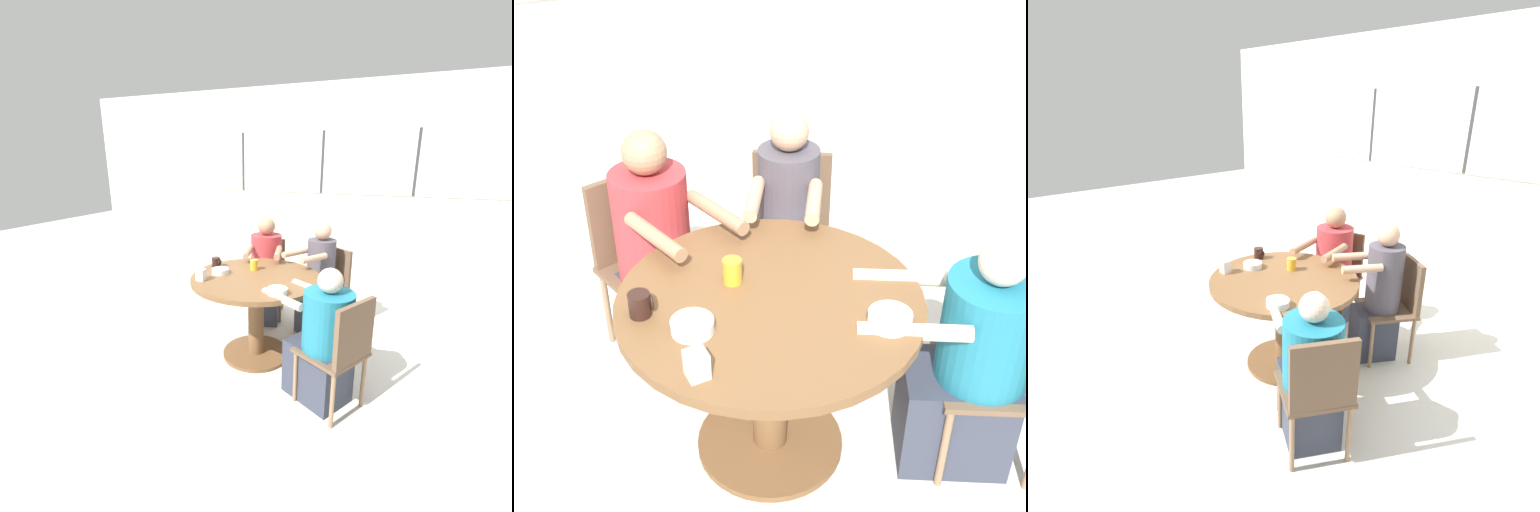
% 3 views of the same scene
% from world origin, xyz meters
% --- Properties ---
extents(ground_plane, '(16.00, 16.00, 0.00)m').
position_xyz_m(ground_plane, '(0.00, 0.00, 0.00)').
color(ground_plane, beige).
extents(wall_back_with_windows, '(8.40, 0.08, 2.80)m').
position_xyz_m(wall_back_with_windows, '(0.00, 2.79, 1.42)').
color(wall_back_with_windows, white).
rests_on(wall_back_with_windows, ground_plane).
extents(dining_table, '(1.12, 1.12, 0.76)m').
position_xyz_m(dining_table, '(0.00, 0.00, 0.56)').
color(dining_table, brown).
rests_on(dining_table, ground_plane).
extents(chair_for_woman_green_shirt, '(0.55, 0.55, 0.85)m').
position_xyz_m(chair_for_woman_green_shirt, '(0.81, -0.46, 0.51)').
color(chair_for_woman_green_shirt, brown).
rests_on(chair_for_woman_green_shirt, ground_plane).
extents(chair_for_man_blue_shirt, '(0.55, 0.55, 0.85)m').
position_xyz_m(chair_for_man_blue_shirt, '(0.50, 0.78, 0.51)').
color(chair_for_man_blue_shirt, brown).
rests_on(chair_for_man_blue_shirt, ground_plane).
extents(chair_for_man_teal_shirt, '(0.48, 0.48, 0.85)m').
position_xyz_m(chair_for_man_teal_shirt, '(-0.22, 0.91, 0.51)').
color(chair_for_man_teal_shirt, brown).
rests_on(chair_for_man_teal_shirt, ground_plane).
extents(person_woman_green_shirt, '(0.73, 0.62, 1.03)m').
position_xyz_m(person_woman_green_shirt, '(0.66, -0.38, 0.45)').
color(person_woman_green_shirt, '#333847').
rests_on(person_woman_green_shirt, ground_plane).
extents(person_man_blue_shirt, '(0.51, 0.57, 1.14)m').
position_xyz_m(person_man_blue_shirt, '(0.42, 0.65, 0.52)').
color(person_man_blue_shirt, '#333847').
rests_on(person_man_blue_shirt, ground_plane).
extents(person_man_teal_shirt, '(0.46, 0.66, 1.14)m').
position_xyz_m(person_man_teal_shirt, '(-0.18, 0.74, 0.51)').
color(person_man_teal_shirt, '#333847').
rests_on(person_man_teal_shirt, ground_plane).
extents(coffee_mug, '(0.08, 0.08, 0.09)m').
position_xyz_m(coffee_mug, '(-0.44, 0.11, 0.80)').
color(coffee_mug, black).
rests_on(coffee_mug, dining_table).
extents(juice_glass, '(0.07, 0.07, 0.10)m').
position_xyz_m(juice_glass, '(-0.08, 0.15, 0.81)').
color(juice_glass, gold).
rests_on(juice_glass, dining_table).
extents(milk_carton_small, '(0.07, 0.07, 0.10)m').
position_xyz_m(milk_carton_small, '(-0.39, -0.26, 0.81)').
color(milk_carton_small, silver).
rests_on(milk_carton_small, dining_table).
extents(bowl_white_shallow, '(0.15, 0.15, 0.05)m').
position_xyz_m(bowl_white_shallow, '(-0.32, -0.05, 0.78)').
color(bowl_white_shallow, silver).
rests_on(bowl_white_shallow, dining_table).
extents(bowl_cereal, '(0.15, 0.15, 0.05)m').
position_xyz_m(bowl_cereal, '(0.30, -0.32, 0.78)').
color(bowl_cereal, white).
rests_on(bowl_cereal, dining_table).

